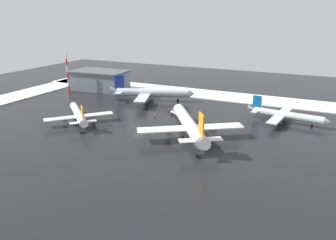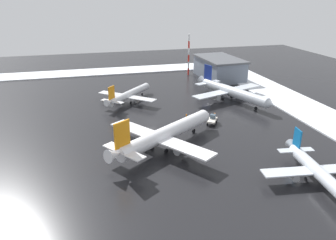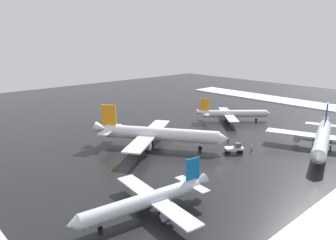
{
  "view_description": "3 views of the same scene",
  "coord_description": "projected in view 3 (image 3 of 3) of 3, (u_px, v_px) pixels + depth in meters",
  "views": [
    {
      "loc": [
        -49.55,
        82.67,
        33.65
      ],
      "look_at": [
        -11.26,
        1.99,
        4.57
      ],
      "focal_mm": 35.0,
      "sensor_mm": 36.0,
      "label": 1
    },
    {
      "loc": [
        -86.39,
        17.65,
        35.32
      ],
      "look_at": [
        -11.52,
        -1.87,
        4.75
      ],
      "focal_mm": 35.0,
      "sensor_mm": 36.0,
      "label": 2
    },
    {
      "loc": [
        -70.8,
        -62.34,
        28.3
      ],
      "look_at": [
        -8.53,
        5.36,
        4.9
      ],
      "focal_mm": 35.0,
      "sensor_mm": 36.0,
      "label": 3
    }
  ],
  "objects": [
    {
      "name": "ground_plane",
      "position": [
        201.0,
        134.0,
        97.9
      ],
      "size": [
        240.0,
        240.0,
        0.0
      ],
      "primitive_type": "plane",
      "color": "black"
    },
    {
      "name": "snow_bank_right",
      "position": [
        304.0,
        104.0,
        141.81
      ],
      "size": [
        14.0,
        116.0,
        0.4
      ],
      "primitive_type": "cube",
      "color": "white",
      "rests_on": "ground_plane"
    },
    {
      "name": "airplane_distant_tail",
      "position": [
        157.0,
        134.0,
        86.01
      ],
      "size": [
        27.1,
        31.5,
        10.74
      ],
      "rotation": [
        0.0,
        0.0,
        5.31
      ],
      "color": "white",
      "rests_on": "ground_plane"
    },
    {
      "name": "airplane_parked_portside",
      "position": [
        147.0,
        200.0,
        53.16
      ],
      "size": [
        25.96,
        21.62,
        7.71
      ],
      "rotation": [
        0.0,
        0.0,
        3.01
      ],
      "color": "silver",
      "rests_on": "ground_plane"
    },
    {
      "name": "airplane_far_rear",
      "position": [
        322.0,
        138.0,
        83.1
      ],
      "size": [
        33.43,
        28.23,
        10.26
      ],
      "rotation": [
        0.0,
        0.0,
        3.48
      ],
      "color": "silver",
      "rests_on": "ground_plane"
    },
    {
      "name": "airplane_foreground_jet",
      "position": [
        233.0,
        114.0,
        113.04
      ],
      "size": [
        21.19,
        19.98,
        7.78
      ],
      "rotation": [
        0.0,
        0.0,
        5.55
      ],
      "color": "silver",
      "rests_on": "ground_plane"
    },
    {
      "name": "pushback_tug",
      "position": [
        235.0,
        148.0,
        82.1
      ],
      "size": [
        5.05,
        4.37,
        2.5
      ],
      "rotation": [
        0.0,
        0.0,
        5.7
      ],
      "color": "silver",
      "rests_on": "ground_plane"
    },
    {
      "name": "ground_crew_by_nose_gear",
      "position": [
        228.0,
        139.0,
        89.95
      ],
      "size": [
        0.36,
        0.36,
        1.71
      ],
      "rotation": [
        0.0,
        0.0,
        6.09
      ],
      "color": "black",
      "rests_on": "ground_plane"
    },
    {
      "name": "ground_crew_mid_apron",
      "position": [
        252.0,
        148.0,
        83.1
      ],
      "size": [
        0.36,
        0.36,
        1.71
      ],
      "rotation": [
        0.0,
        0.0,
        2.35
      ],
      "color": "black",
      "rests_on": "ground_plane"
    },
    {
      "name": "ground_crew_near_tug",
      "position": [
        172.0,
        138.0,
        91.08
      ],
      "size": [
        0.36,
        0.36,
        1.71
      ],
      "rotation": [
        0.0,
        0.0,
        5.77
      ],
      "color": "black",
      "rests_on": "ground_plane"
    }
  ]
}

